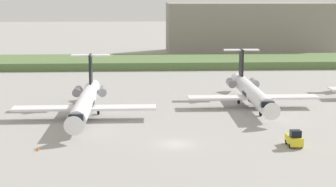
{
  "coord_description": "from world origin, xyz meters",
  "views": [
    {
      "loc": [
        -4.36,
        -70.72,
        20.52
      ],
      "look_at": [
        0.0,
        20.49,
        3.0
      ],
      "focal_mm": 58.52,
      "sensor_mm": 36.0,
      "label": 1
    }
  ],
  "objects_px": {
    "baggage_tug": "(294,139)",
    "safety_cone_front_marker": "(38,149)",
    "regional_jet_third": "(85,102)",
    "regional_jet_fourth": "(251,92)"
  },
  "relations": [
    {
      "from": "regional_jet_fourth",
      "to": "baggage_tug",
      "type": "distance_m",
      "value": 25.75
    },
    {
      "from": "regional_jet_fourth",
      "to": "safety_cone_front_marker",
      "type": "height_order",
      "value": "regional_jet_fourth"
    },
    {
      "from": "regional_jet_third",
      "to": "baggage_tug",
      "type": "bearing_deg",
      "value": -32.01
    },
    {
      "from": "baggage_tug",
      "to": "safety_cone_front_marker",
      "type": "distance_m",
      "value": 33.55
    },
    {
      "from": "safety_cone_front_marker",
      "to": "baggage_tug",
      "type": "bearing_deg",
      "value": 0.78
    },
    {
      "from": "regional_jet_third",
      "to": "baggage_tug",
      "type": "relative_size",
      "value": 9.69
    },
    {
      "from": "baggage_tug",
      "to": "safety_cone_front_marker",
      "type": "xyz_separation_m",
      "value": [
        -33.54,
        -0.45,
        -0.73
      ]
    },
    {
      "from": "regional_jet_third",
      "to": "safety_cone_front_marker",
      "type": "height_order",
      "value": "regional_jet_third"
    },
    {
      "from": "regional_jet_third",
      "to": "baggage_tug",
      "type": "height_order",
      "value": "regional_jet_third"
    },
    {
      "from": "regional_jet_fourth",
      "to": "safety_cone_front_marker",
      "type": "xyz_separation_m",
      "value": [
        -32.87,
        -26.15,
        -2.26
      ]
    }
  ]
}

